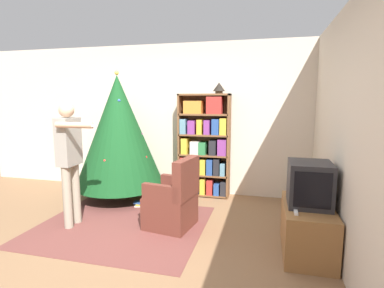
{
  "coord_description": "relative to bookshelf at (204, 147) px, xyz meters",
  "views": [
    {
      "loc": [
        1.54,
        -2.91,
        1.65
      ],
      "look_at": [
        0.56,
        0.97,
        1.05
      ],
      "focal_mm": 28.0,
      "sensor_mm": 36.0,
      "label": 1
    }
  ],
  "objects": [
    {
      "name": "ground_plane",
      "position": [
        -0.51,
        -2.0,
        -0.85
      ],
      "size": [
        14.0,
        14.0,
        0.0
      ],
      "primitive_type": "plane",
      "color": "#846042"
    },
    {
      "name": "wall_back",
      "position": [
        -0.51,
        0.22,
        0.45
      ],
      "size": [
        8.0,
        0.1,
        2.6
      ],
      "color": "beige",
      "rests_on": "ground_plane"
    },
    {
      "name": "wall_right",
      "position": [
        1.8,
        -2.0,
        0.45
      ],
      "size": [
        0.1,
        8.0,
        2.6
      ],
      "color": "beige",
      "rests_on": "ground_plane"
    },
    {
      "name": "area_rug",
      "position": [
        -0.79,
        -1.49,
        -0.85
      ],
      "size": [
        2.15,
        1.87,
        0.01
      ],
      "color": "brown",
      "rests_on": "ground_plane"
    },
    {
      "name": "bookshelf",
      "position": [
        0.0,
        0.0,
        0.0
      ],
      "size": [
        0.86,
        0.29,
        1.74
      ],
      "color": "brown",
      "rests_on": "ground_plane"
    },
    {
      "name": "tv_stand",
      "position": [
        1.48,
        -1.62,
        -0.59
      ],
      "size": [
        0.5,
        0.95,
        0.53
      ],
      "color": "#996638",
      "rests_on": "ground_plane"
    },
    {
      "name": "television",
      "position": [
        1.48,
        -1.62,
        -0.09
      ],
      "size": [
        0.43,
        0.48,
        0.47
      ],
      "color": "#28282D",
      "rests_on": "tv_stand"
    },
    {
      "name": "game_remote",
      "position": [
        1.33,
        -1.91,
        -0.31
      ],
      "size": [
        0.04,
        0.12,
        0.02
      ],
      "color": "white",
      "rests_on": "tv_stand"
    },
    {
      "name": "christmas_tree",
      "position": [
        -1.35,
        -0.45,
        0.27
      ],
      "size": [
        1.45,
        1.45,
        2.1
      ],
      "color": "#4C3323",
      "rests_on": "ground_plane"
    },
    {
      "name": "armchair",
      "position": [
        -0.12,
        -1.36,
        -0.53
      ],
      "size": [
        0.65,
        0.64,
        0.92
      ],
      "rotation": [
        0.0,
        0.0,
        -1.73
      ],
      "color": "brown",
      "rests_on": "ground_plane"
    },
    {
      "name": "standing_person",
      "position": [
        -1.42,
        -1.63,
        0.1
      ],
      "size": [
        0.63,
        0.47,
        1.61
      ],
      "rotation": [
        0.0,
        0.0,
        -1.57
      ],
      "color": "#9E937F",
      "rests_on": "ground_plane"
    },
    {
      "name": "table_lamp",
      "position": [
        0.24,
        0.01,
        0.99
      ],
      "size": [
        0.2,
        0.2,
        0.18
      ],
      "color": "#473828",
      "rests_on": "bookshelf"
    },
    {
      "name": "book_pile_near_tree",
      "position": [
        -0.84,
        -0.78,
        -0.81
      ],
      "size": [
        0.22,
        0.15,
        0.07
      ],
      "color": "beige",
      "rests_on": "ground_plane"
    }
  ]
}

